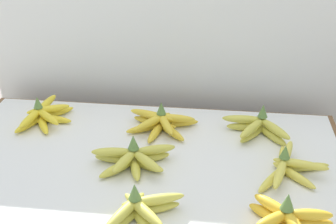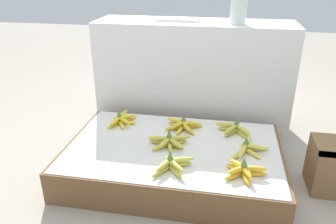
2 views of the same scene
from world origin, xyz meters
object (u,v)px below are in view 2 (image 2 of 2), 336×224
banana_bunch_middle_midright (248,148)px  banana_bunch_front_midright (243,171)px  glass_jar (239,8)px  banana_bunch_middle_midleft (169,142)px  banana_bunch_back_midright (234,129)px  foam_tray_white (178,19)px  banana_bunch_front_midleft (172,165)px  banana_bunch_back_left (122,120)px  banana_bunch_back_midleft (183,125)px

banana_bunch_middle_midright → banana_bunch_front_midright: bearing=-97.8°
banana_bunch_front_midright → glass_jar: bearing=94.7°
banana_bunch_middle_midleft → banana_bunch_back_midright: 0.45m
banana_bunch_middle_midright → foam_tray_white: 1.06m
banana_bunch_front_midleft → glass_jar: (0.30, 0.88, 0.69)m
banana_bunch_front_midleft → banana_bunch_front_midright: banana_bunch_front_midright is taller
banana_bunch_middle_midleft → banana_bunch_middle_midright: size_ratio=0.94×
banana_bunch_middle_midleft → foam_tray_white: (-0.06, 0.72, 0.60)m
banana_bunch_back_left → foam_tray_white: (0.31, 0.47, 0.60)m
banana_bunch_back_left → banana_bunch_back_midright: size_ratio=1.13×
banana_bunch_back_midleft → banana_bunch_back_midright: bearing=0.1°
banana_bunch_back_left → banana_bunch_back_midleft: size_ratio=1.04×
banana_bunch_front_midleft → banana_bunch_back_midleft: 0.47m
banana_bunch_middle_midright → banana_bunch_back_left: size_ratio=1.05×
banana_bunch_back_midleft → banana_bunch_back_midright: 0.33m
banana_bunch_middle_midright → glass_jar: glass_jar is taller
banana_bunch_back_midright → banana_bunch_middle_midleft: bearing=-148.1°
banana_bunch_front_midleft → glass_jar: size_ratio=1.04×
banana_bunch_middle_midleft → glass_jar: (0.35, 0.64, 0.69)m
banana_bunch_front_midleft → glass_jar: glass_jar is taller
banana_bunch_middle_midleft → banana_bunch_back_left: (-0.37, 0.25, -0.00)m
foam_tray_white → banana_bunch_back_midleft: bearing=-77.0°
banana_bunch_middle_midleft → foam_tray_white: foam_tray_white is taller
banana_bunch_middle_midright → banana_bunch_back_midright: (-0.08, 0.22, 0.01)m
banana_bunch_middle_midright → banana_bunch_back_midleft: size_ratio=1.10×
banana_bunch_back_midright → foam_tray_white: (-0.44, 0.48, 0.60)m
glass_jar → banana_bunch_back_left: bearing=-151.4°
banana_bunch_front_midleft → banana_bunch_back_midleft: size_ratio=0.87×
banana_bunch_front_midright → banana_bunch_back_midright: size_ratio=0.98×
banana_bunch_back_midright → foam_tray_white: size_ratio=0.77×
banana_bunch_back_left → banana_bunch_back_midright: bearing=-0.7°
foam_tray_white → banana_bunch_back_midright: bearing=-47.6°
banana_bunch_back_midleft → foam_tray_white: (-0.11, 0.48, 0.60)m
banana_bunch_front_midright → banana_bunch_back_midleft: bearing=129.1°
banana_bunch_front_midleft → banana_bunch_back_left: banana_bunch_front_midleft is taller
banana_bunch_front_midleft → banana_bunch_middle_midright: (0.40, 0.26, -0.00)m
banana_bunch_front_midleft → banana_bunch_middle_midright: bearing=32.6°
banana_bunch_back_midleft → foam_tray_white: 0.78m
banana_bunch_middle_midleft → banana_bunch_back_left: bearing=146.4°
banana_bunch_front_midright → banana_bunch_middle_midleft: (-0.43, 0.23, -0.00)m
banana_bunch_middle_midleft → banana_bunch_back_midleft: banana_bunch_middle_midleft is taller
banana_bunch_back_midleft → glass_jar: bearing=53.0°
banana_bunch_middle_midright → glass_jar: 0.94m
banana_bunch_front_midright → banana_bunch_back_midleft: banana_bunch_front_midright is taller
banana_bunch_back_left → glass_jar: glass_jar is taller
banana_bunch_back_midleft → banana_bunch_back_midright: banana_bunch_back_midright is taller
banana_bunch_back_midright → banana_bunch_middle_midright: bearing=-70.0°
banana_bunch_front_midright → banana_bunch_middle_midright: 0.25m
banana_bunch_front_midright → banana_bunch_front_midleft: bearing=-178.3°
banana_bunch_front_midleft → banana_bunch_back_midleft: banana_bunch_front_midleft is taller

